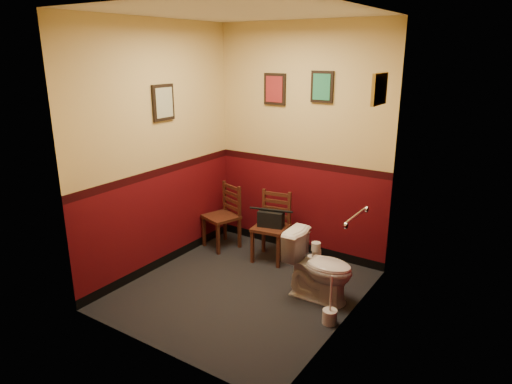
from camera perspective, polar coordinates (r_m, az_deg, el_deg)
floor at (r=4.85m, az=-1.66°, el=-12.12°), size 2.20×2.40×0.00m
ceiling at (r=4.24m, az=-2.00°, el=21.63°), size 2.20×2.40×0.00m
wall_back at (r=5.35m, az=5.63°, el=6.11°), size 2.20×0.00×2.70m
wall_front at (r=3.47m, az=-13.26°, el=-0.40°), size 2.20×0.00×2.70m
wall_left at (r=5.05m, az=-12.14°, el=5.13°), size 0.00×2.40×2.70m
wall_right at (r=3.84m, az=11.75°, el=1.40°), size 0.00×2.40×2.70m
grab_bar at (r=4.20m, az=12.32°, el=-3.03°), size 0.05×0.56×0.06m
framed_print_back_a at (r=5.42m, az=2.36°, el=12.73°), size 0.28×0.04×0.36m
framed_print_back_b at (r=5.14m, az=8.26°, el=12.88°), size 0.26×0.04×0.34m
framed_print_left at (r=5.02m, az=-11.51°, el=10.90°), size 0.04×0.30×0.38m
framed_print_right at (r=4.29m, az=15.15°, el=12.32°), size 0.04×0.34×0.28m
toilet at (r=4.59m, az=7.90°, el=-9.28°), size 0.70×0.41×0.67m
toilet_brush at (r=4.33m, az=9.20°, el=-15.02°), size 0.13×0.13×0.48m
chair_left at (r=5.71m, az=-4.07°, el=-3.03°), size 0.47×0.47×0.80m
chair_right at (r=5.36m, az=2.02°, el=-4.33°), size 0.43×0.43×0.81m
handbag at (r=5.28m, az=1.88°, el=-3.35°), size 0.32×0.22×0.21m
tp_stack at (r=5.34m, az=7.56°, el=-7.90°), size 0.22×0.14×0.29m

